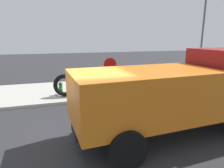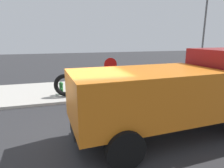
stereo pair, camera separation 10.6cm
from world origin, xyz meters
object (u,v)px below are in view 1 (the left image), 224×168
at_px(fire_hydrant, 61,88).
at_px(dump_truck_orange, 177,91).
at_px(loose_tire, 65,85).
at_px(stop_sign, 110,69).
at_px(street_light_pole, 201,44).

distance_m(fire_hydrant, dump_truck_orange, 7.02).
xyz_separation_m(fire_hydrant, loose_tire, (0.20, -0.41, 0.24)).
bearing_deg(stop_sign, street_light_pole, 3.68).
distance_m(dump_truck_orange, street_light_pole, 8.09).
bearing_deg(stop_sign, loose_tire, 172.97).
xyz_separation_m(loose_tire, dump_truck_orange, (3.55, -5.43, 0.82)).
relative_size(fire_hydrant, loose_tire, 0.60).
bearing_deg(fire_hydrant, street_light_pole, -1.81).
bearing_deg(street_light_pole, loose_tire, -179.33).
relative_size(loose_tire, stop_sign, 0.59).
relative_size(fire_hydrant, dump_truck_orange, 0.11).
height_order(fire_hydrant, street_light_pole, street_light_pole).
bearing_deg(loose_tire, fire_hydrant, 116.51).
height_order(fire_hydrant, stop_sign, stop_sign).
bearing_deg(loose_tire, dump_truck_orange, -56.82).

